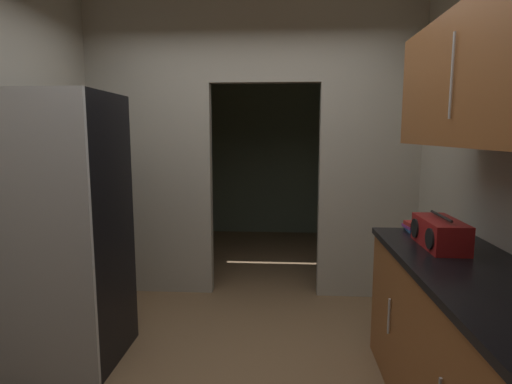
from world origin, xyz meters
name	(u,v)px	position (x,y,z in m)	size (l,w,h in m)	color
kitchen_partition	(247,136)	(-0.04, 1.59, 1.55)	(3.13, 0.12, 2.84)	#ADA899
adjoining_room_shell	(261,144)	(0.00, 3.38, 1.42)	(3.13, 2.64, 2.84)	slate
refrigerator	(64,231)	(-1.17, 0.29, 0.91)	(0.70, 0.72, 1.83)	black
lower_cabinet_run	(471,357)	(1.25, -0.34, 0.45)	(0.63, 1.84, 0.90)	brown
upper_cabinet_counterside	(493,76)	(1.25, -0.34, 1.82)	(0.36, 1.66, 0.65)	brown
boombox	(440,233)	(1.22, 0.08, 0.99)	(0.21, 0.44, 0.19)	maroon
book_stack	(414,227)	(1.20, 0.48, 0.93)	(0.13, 0.16, 0.07)	#2D609E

